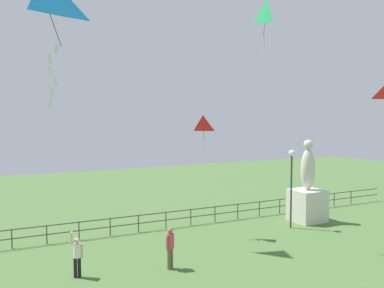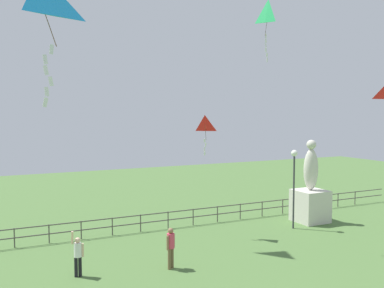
{
  "view_description": "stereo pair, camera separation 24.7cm",
  "coord_description": "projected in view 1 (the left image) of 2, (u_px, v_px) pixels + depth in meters",
  "views": [
    {
      "loc": [
        -8.35,
        -7.87,
        6.45
      ],
      "look_at": [
        -1.15,
        6.33,
        5.3
      ],
      "focal_mm": 40.49,
      "sensor_mm": 36.0,
      "label": 1
    },
    {
      "loc": [
        -8.13,
        -7.98,
        6.45
      ],
      "look_at": [
        -1.15,
        6.33,
        5.3
      ],
      "focal_mm": 40.49,
      "sensor_mm": 36.0,
      "label": 2
    }
  ],
  "objects": [
    {
      "name": "person_3",
      "position": [
        77.0,
        254.0,
        16.93
      ],
      "size": [
        0.48,
        0.3,
        1.84
      ],
      "color": "black",
      "rests_on": "ground_plane"
    },
    {
      "name": "waterfront_railing",
      "position": [
        141.0,
        220.0,
        23.47
      ],
      "size": [
        36.01,
        0.06,
        0.95
      ],
      "color": "#4C4742",
      "rests_on": "ground_plane"
    },
    {
      "name": "statue_monument",
      "position": [
        307.0,
        196.0,
        25.71
      ],
      "size": [
        1.77,
        1.77,
        4.87
      ],
      "color": "beige",
      "rests_on": "ground_plane"
    },
    {
      "name": "kite_2",
      "position": [
        45.0,
        4.0,
        8.98
      ],
      "size": [
        1.17,
        1.05,
        2.77
      ],
      "color": "#198CD1"
    },
    {
      "name": "person_1",
      "position": [
        170.0,
        245.0,
        17.84
      ],
      "size": [
        0.46,
        0.32,
        1.72
      ],
      "color": "brown",
      "rests_on": "ground_plane"
    },
    {
      "name": "lamppost",
      "position": [
        291.0,
        171.0,
        24.03
      ],
      "size": [
        0.36,
        0.36,
        4.41
      ],
      "color": "#38383D",
      "rests_on": "ground_plane"
    },
    {
      "name": "kite_1",
      "position": [
        203.0,
        126.0,
        22.19
      ],
      "size": [
        0.93,
        0.86,
        2.03
      ],
      "color": "red"
    },
    {
      "name": "kite_3",
      "position": [
        266.0,
        16.0,
        20.51
      ],
      "size": [
        0.75,
        0.84,
        2.92
      ],
      "color": "#1EB759"
    }
  ]
}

